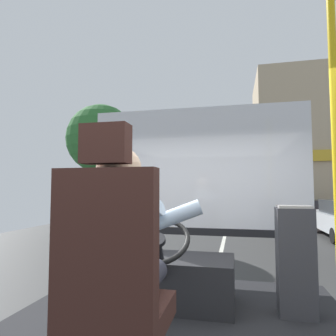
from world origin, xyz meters
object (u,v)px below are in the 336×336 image
driver_seat (113,285)px  parked_car_black (295,205)px  bus_driver (122,241)px  fare_box (295,260)px  steering_console (170,279)px  parked_car_red (309,211)px

driver_seat → parked_car_black: 20.79m
bus_driver → fare_box: bus_driver is taller
bus_driver → parked_car_black: 20.69m
parked_car_black → steering_console: bearing=-103.2°
driver_seat → fare_box: 1.61m
steering_console → parked_car_black: 19.58m
driver_seat → bus_driver: size_ratio=1.64×
driver_seat → fare_box: (1.03, 1.23, -0.11)m
bus_driver → fare_box: 1.55m
parked_car_black → fare_box: bearing=-100.2°
steering_console → parked_car_red: steering_console is taller
fare_box → parked_car_red: size_ratio=0.22×
parked_car_red → bus_driver: bearing=-105.6°
driver_seat → steering_console: (-0.00, 1.23, -0.32)m
driver_seat → bus_driver: (-0.00, 0.11, 0.19)m
driver_seat → fare_box: size_ratio=1.50×
parked_car_black → parked_car_red: bearing=-91.7°
steering_console → parked_car_black: bearing=76.8°
driver_seat → steering_console: bearing=90.0°
fare_box → parked_car_black: size_ratio=0.20×
bus_driver → steering_console: (0.00, 1.12, -0.51)m
parked_car_red → parked_car_black: bearing=88.3°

